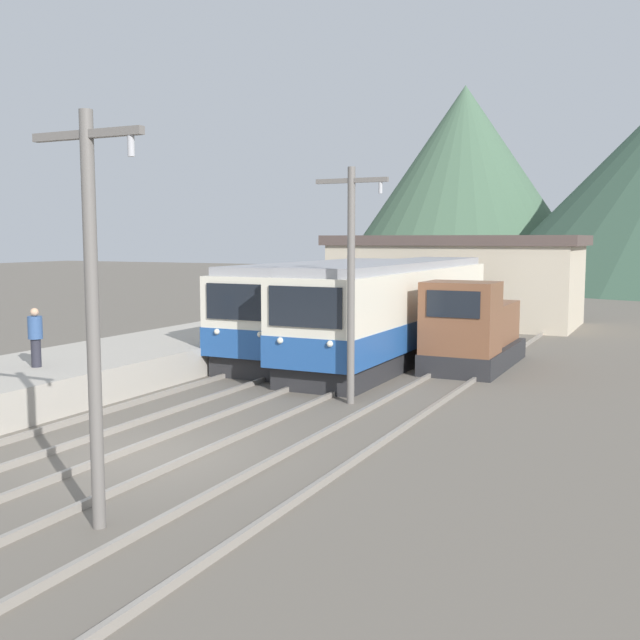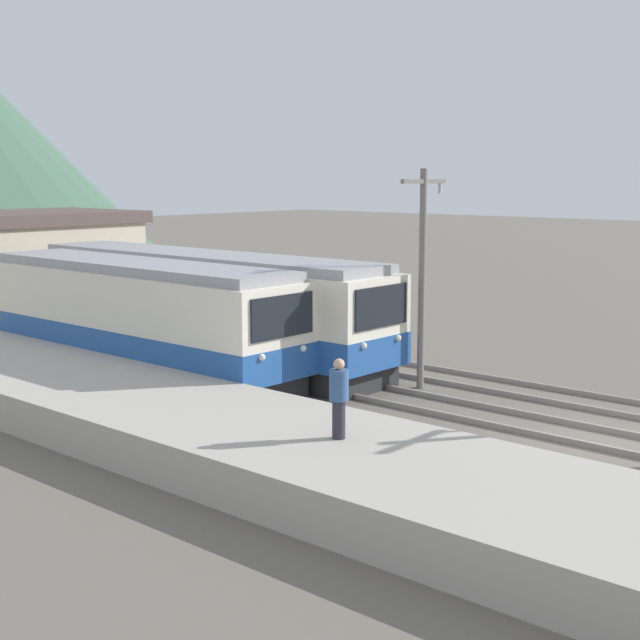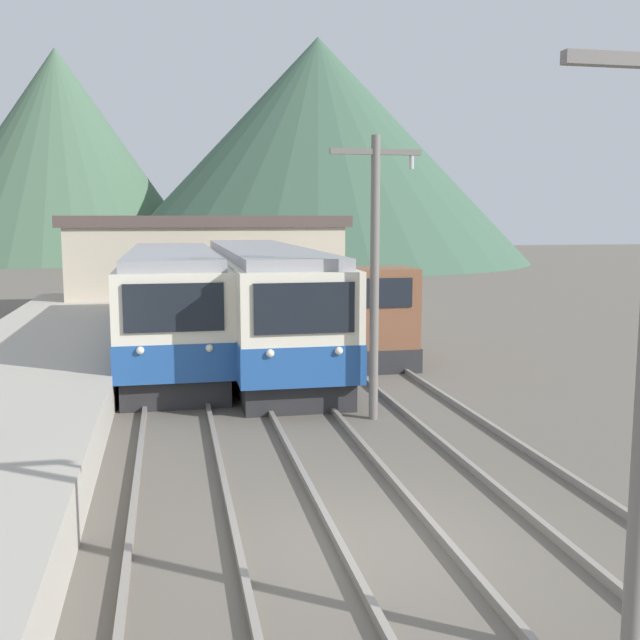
% 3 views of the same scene
% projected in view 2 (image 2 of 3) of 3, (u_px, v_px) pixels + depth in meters
% --- Properties ---
extents(ground_plane, '(200.00, 200.00, 0.00)m').
position_uv_depth(ground_plane, '(607.00, 445.00, 20.09)').
color(ground_plane, '#665E54').
extents(platform_left, '(4.50, 54.00, 0.93)m').
position_uv_depth(platform_left, '(457.00, 500.00, 15.38)').
color(platform_left, '#ADA599').
rests_on(platform_left, ground).
extents(track_left, '(1.54, 60.00, 0.14)m').
position_uv_depth(track_left, '(554.00, 470.00, 18.15)').
color(track_left, gray).
rests_on(track_left, ground).
extents(track_center, '(1.54, 60.00, 0.14)m').
position_uv_depth(track_center, '(611.00, 440.00, 20.23)').
color(track_center, gray).
rests_on(track_center, ground).
extents(commuter_train_left, '(2.84, 12.30, 3.48)m').
position_uv_depth(commuter_train_left, '(136.00, 322.00, 26.83)').
color(commuter_train_left, '#28282B').
rests_on(commuter_train_left, ground).
extents(commuter_train_center, '(2.84, 14.75, 3.54)m').
position_uv_depth(commuter_train_center, '(203.00, 311.00, 29.03)').
color(commuter_train_center, '#28282B').
rests_on(commuter_train_center, ground).
extents(shunting_locomotive, '(2.40, 5.65, 3.00)m').
position_uv_depth(shunting_locomotive, '(281.00, 315.00, 30.88)').
color(shunting_locomotive, '#28282B').
rests_on(shunting_locomotive, ground).
extents(catenary_mast_mid, '(2.00, 0.20, 6.20)m').
position_uv_depth(catenary_mast_mid, '(422.00, 269.00, 24.92)').
color(catenary_mast_mid, slate).
rests_on(catenary_mast_mid, ground).
extents(person_on_platform, '(0.38, 0.38, 1.59)m').
position_uv_depth(person_on_platform, '(339.00, 395.00, 17.24)').
color(person_on_platform, '#282833').
rests_on(person_on_platform, platform_left).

